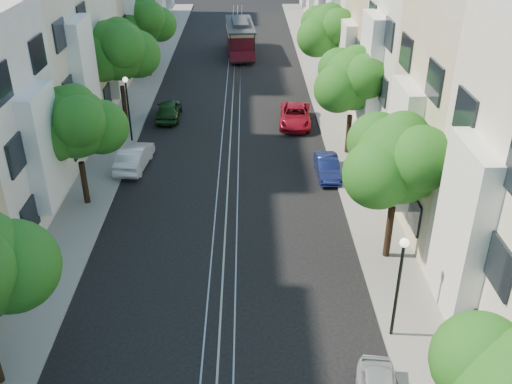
{
  "coord_description": "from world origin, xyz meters",
  "views": [
    {
      "loc": [
        1.07,
        -11.76,
        14.7
      ],
      "look_at": [
        1.47,
        11.13,
        2.2
      ],
      "focal_mm": 40.0,
      "sensor_mm": 36.0,
      "label": 1
    }
  ],
  "objects_px": {
    "tree_e_c": "(354,81)",
    "parked_car_w_far": "(169,109)",
    "tree_e_b": "(400,161)",
    "lamp_east": "(400,274)",
    "parked_car_w_mid": "(134,157)",
    "tree_w_c": "(119,51)",
    "tree_w_b": "(76,125)",
    "tree_w_d": "(146,22)",
    "cable_car": "(240,36)",
    "lamp_west": "(127,100)",
    "parked_car_e_mid": "(327,167)",
    "parked_car_e_far": "(295,116)",
    "tree_e_d": "(329,32)"
  },
  "relations": [
    {
      "from": "tree_e_b",
      "to": "tree_e_d",
      "type": "xyz_separation_m",
      "value": [
        0.0,
        22.0,
        0.13
      ]
    },
    {
      "from": "parked_car_e_mid",
      "to": "tree_e_c",
      "type": "bearing_deg",
      "value": 59.76
    },
    {
      "from": "parked_car_e_far",
      "to": "parked_car_e_mid",
      "type": "bearing_deg",
      "value": -76.37
    },
    {
      "from": "lamp_west",
      "to": "parked_car_w_mid",
      "type": "bearing_deg",
      "value": -77.37
    },
    {
      "from": "parked_car_e_mid",
      "to": "parked_car_w_mid",
      "type": "height_order",
      "value": "parked_car_w_mid"
    },
    {
      "from": "tree_e_b",
      "to": "tree_w_b",
      "type": "bearing_deg",
      "value": 160.85
    },
    {
      "from": "tree_e_c",
      "to": "lamp_west",
      "type": "distance_m",
      "value": 13.82
    },
    {
      "from": "tree_w_c",
      "to": "parked_car_w_far",
      "type": "xyz_separation_m",
      "value": [
        2.74,
        1.11,
        -4.39
      ]
    },
    {
      "from": "lamp_east",
      "to": "parked_car_e_mid",
      "type": "height_order",
      "value": "lamp_east"
    },
    {
      "from": "tree_e_c",
      "to": "tree_w_c",
      "type": "xyz_separation_m",
      "value": [
        -14.4,
        5.0,
        0.47
      ]
    },
    {
      "from": "tree_w_d",
      "to": "parked_car_w_far",
      "type": "relative_size",
      "value": 1.64
    },
    {
      "from": "parked_car_w_far",
      "to": "tree_w_d",
      "type": "bearing_deg",
      "value": -74.71
    },
    {
      "from": "tree_e_c",
      "to": "tree_w_c",
      "type": "relative_size",
      "value": 0.92
    },
    {
      "from": "tree_w_b",
      "to": "parked_car_w_far",
      "type": "distance_m",
      "value": 12.96
    },
    {
      "from": "lamp_west",
      "to": "tree_e_b",
      "type": "bearing_deg",
      "value": -43.85
    },
    {
      "from": "tree_e_c",
      "to": "cable_car",
      "type": "bearing_deg",
      "value": 106.54
    },
    {
      "from": "tree_w_c",
      "to": "cable_car",
      "type": "height_order",
      "value": "tree_w_c"
    },
    {
      "from": "tree_w_c",
      "to": "lamp_east",
      "type": "xyz_separation_m",
      "value": [
        13.44,
        -20.98,
        -2.22
      ]
    },
    {
      "from": "tree_e_d",
      "to": "parked_car_e_mid",
      "type": "relative_size",
      "value": 2.02
    },
    {
      "from": "tree_e_c",
      "to": "tree_w_d",
      "type": "xyz_separation_m",
      "value": [
        -14.4,
        16.0,
        0.0
      ]
    },
    {
      "from": "tree_w_d",
      "to": "parked_car_e_far",
      "type": "relative_size",
      "value": 1.43
    },
    {
      "from": "lamp_east",
      "to": "parked_car_w_far",
      "type": "height_order",
      "value": "lamp_east"
    },
    {
      "from": "lamp_east",
      "to": "parked_car_e_mid",
      "type": "bearing_deg",
      "value": 93.08
    },
    {
      "from": "lamp_east",
      "to": "parked_car_w_far",
      "type": "distance_m",
      "value": 24.64
    },
    {
      "from": "lamp_east",
      "to": "lamp_west",
      "type": "distance_m",
      "value": 21.97
    },
    {
      "from": "tree_w_c",
      "to": "lamp_east",
      "type": "height_order",
      "value": "tree_w_c"
    },
    {
      "from": "tree_e_c",
      "to": "lamp_east",
      "type": "xyz_separation_m",
      "value": [
        -0.96,
        -15.98,
        -1.75
      ]
    },
    {
      "from": "tree_e_b",
      "to": "cable_car",
      "type": "bearing_deg",
      "value": 101.32
    },
    {
      "from": "lamp_east",
      "to": "tree_e_c",
      "type": "bearing_deg",
      "value": 86.56
    },
    {
      "from": "cable_car",
      "to": "lamp_west",
      "type": "bearing_deg",
      "value": -111.92
    },
    {
      "from": "parked_car_w_far",
      "to": "lamp_east",
      "type": "bearing_deg",
      "value": 115.66
    },
    {
      "from": "parked_car_e_mid",
      "to": "parked_car_w_far",
      "type": "xyz_separation_m",
      "value": [
        -10.0,
        9.08,
        0.12
      ]
    },
    {
      "from": "cable_car",
      "to": "tree_e_c",
      "type": "bearing_deg",
      "value": -77.23
    },
    {
      "from": "lamp_east",
      "to": "tree_w_b",
      "type": "bearing_deg",
      "value": 143.42
    },
    {
      "from": "cable_car",
      "to": "tree_w_d",
      "type": "bearing_deg",
      "value": -142.25
    },
    {
      "from": "tree_e_d",
      "to": "tree_e_c",
      "type": "bearing_deg",
      "value": -90.0
    },
    {
      "from": "tree_e_c",
      "to": "parked_car_w_far",
      "type": "distance_m",
      "value": 13.74
    },
    {
      "from": "parked_car_w_far",
      "to": "parked_car_e_far",
      "type": "bearing_deg",
      "value": 171.75
    },
    {
      "from": "tree_w_d",
      "to": "lamp_east",
      "type": "height_order",
      "value": "tree_w_d"
    },
    {
      "from": "lamp_east",
      "to": "parked_car_w_mid",
      "type": "distance_m",
      "value": 18.66
    },
    {
      "from": "lamp_east",
      "to": "tree_w_c",
      "type": "bearing_deg",
      "value": 122.65
    },
    {
      "from": "lamp_west",
      "to": "parked_car_e_mid",
      "type": "distance_m",
      "value": 13.11
    },
    {
      "from": "tree_w_c",
      "to": "parked_car_e_far",
      "type": "distance_m",
      "value": 12.36
    },
    {
      "from": "lamp_east",
      "to": "parked_car_e_far",
      "type": "xyz_separation_m",
      "value": [
        -1.9,
        20.84,
        -2.21
      ]
    },
    {
      "from": "parked_car_e_mid",
      "to": "tree_w_b",
      "type": "bearing_deg",
      "value": -167.73
    },
    {
      "from": "tree_e_b",
      "to": "lamp_east",
      "type": "distance_m",
      "value": 5.41
    },
    {
      "from": "lamp_west",
      "to": "parked_car_w_mid",
      "type": "distance_m",
      "value": 4.36
    },
    {
      "from": "parked_car_e_mid",
      "to": "lamp_east",
      "type": "bearing_deg",
      "value": -88.0
    },
    {
      "from": "tree_e_d",
      "to": "tree_w_c",
      "type": "distance_m",
      "value": 15.6
    },
    {
      "from": "tree_w_d",
      "to": "tree_e_c",
      "type": "bearing_deg",
      "value": -48.01
    }
  ]
}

